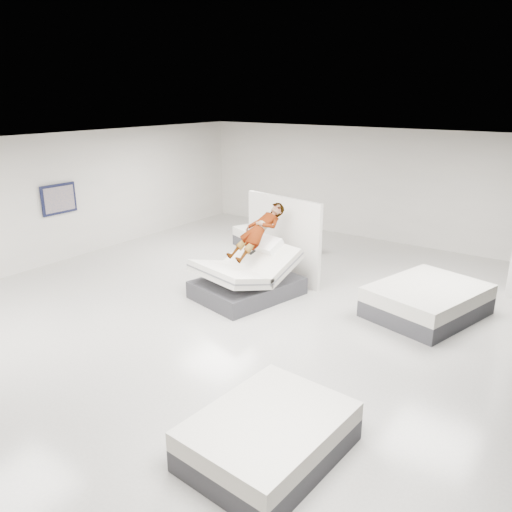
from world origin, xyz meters
name	(u,v)px	position (x,y,z in m)	size (l,w,h in m)	color
room	(235,243)	(0.00, 0.00, 1.60)	(14.00, 14.04, 3.20)	beige
hero_bed	(247,279)	(-0.69, 1.27, 0.39)	(1.98, 2.37, 1.18)	#37383D
person	(258,238)	(-0.62, 1.57, 1.21)	(0.59, 0.38, 1.61)	slate
remote	(252,252)	(-0.48, 1.18, 1.03)	(0.05, 0.14, 0.03)	black
divider_panel	(283,239)	(-0.62, 2.56, 0.97)	(2.13, 0.10, 1.93)	silver
flat_bed_right_far	(427,301)	(2.71, 2.51, 0.30)	(2.14, 2.52, 0.60)	#37383D
flat_bed_right_near	(269,436)	(2.43, -2.54, 0.26)	(1.56, 2.00, 0.52)	#37383D
flat_bed_left_far	(273,239)	(-2.12, 4.42, 0.27)	(2.34, 2.07, 0.53)	#37383D
wall_poster	(59,199)	(-5.93, 0.50, 1.60)	(0.06, 0.95, 0.75)	black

